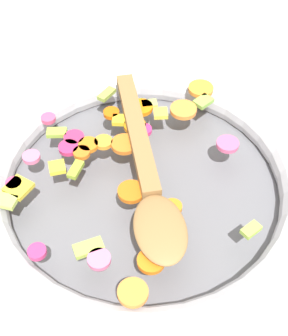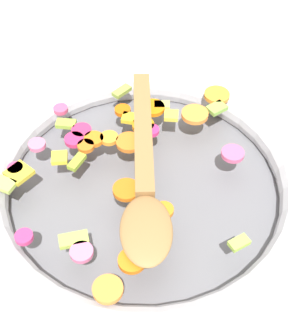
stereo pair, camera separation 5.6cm
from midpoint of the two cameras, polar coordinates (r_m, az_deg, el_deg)
ground_plane at (r=0.60m, az=-2.68°, el=-3.30°), size 4.00×4.00×0.00m
skillet at (r=0.58m, az=-2.75°, el=-1.97°), size 0.43×0.43×0.05m
chopped_vegetables at (r=0.57m, az=-5.45°, el=1.40°), size 0.31×0.35×0.01m
wooden_spoon at (r=0.53m, az=-2.51°, el=-1.31°), size 0.26×0.21×0.01m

